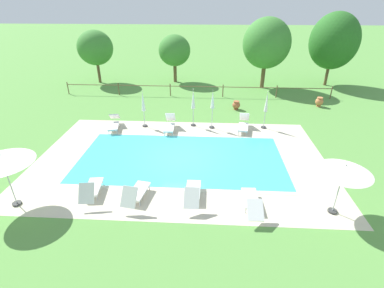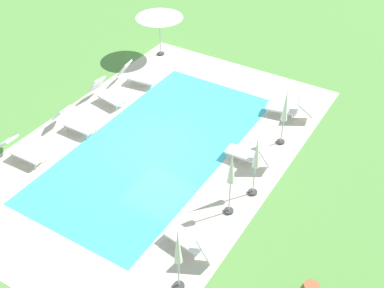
{
  "view_description": "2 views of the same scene",
  "coord_description": "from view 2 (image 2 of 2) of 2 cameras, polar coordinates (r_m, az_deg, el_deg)",
  "views": [
    {
      "loc": [
        1.34,
        -12.93,
        7.57
      ],
      "look_at": [
        0.55,
        0.5,
        0.6
      ],
      "focal_mm": 26.74,
      "sensor_mm": 36.0,
      "label": 1
    },
    {
      "loc": [
        12.05,
        8.95,
        11.84
      ],
      "look_at": [
        0.08,
        1.66,
        0.87
      ],
      "focal_mm": 46.1,
      "sensor_mm": 36.0,
      "label": 2
    }
  ],
  "objects": [
    {
      "name": "sun_lounger_north_mid",
      "position": [
        19.35,
        -19.03,
        -0.74
      ],
      "size": [
        0.65,
        2.03,
        0.81
      ],
      "color": "white",
      "rests_on": "ground"
    },
    {
      "name": "patio_umbrella_closed_row_centre",
      "position": [
        16.17,
        7.44,
        -1.49
      ],
      "size": [
        0.32,
        0.32,
        2.49
      ],
      "color": "#383838",
      "rests_on": "ground"
    },
    {
      "name": "swimming_pool_water",
      "position": [
        19.11,
        -4.12,
        -0.3
      ],
      "size": [
        10.59,
        5.28,
        0.01
      ],
      "primitive_type": "cube",
      "color": "#42CCD6",
      "rests_on": "ground"
    },
    {
      "name": "sun_lounger_south_mid",
      "position": [
        21.73,
        -9.74,
        5.71
      ],
      "size": [
        0.89,
        1.89,
        1.02
      ],
      "color": "white",
      "rests_on": "ground"
    },
    {
      "name": "sun_lounger_south_far",
      "position": [
        20.95,
        11.16,
        4.08
      ],
      "size": [
        0.97,
        2.07,
        0.85
      ],
      "color": "white",
      "rests_on": "ground"
    },
    {
      "name": "sun_lounger_north_far",
      "position": [
        20.25,
        -13.43,
        2.44
      ],
      "size": [
        0.61,
        1.93,
        0.93
      ],
      "color": "white",
      "rests_on": "ground"
    },
    {
      "name": "pool_deck_paving",
      "position": [
        19.12,
        -4.12,
        -0.31
      ],
      "size": [
        14.96,
        9.65,
        0.01
      ],
      "primitive_type": "cube",
      "color": "beige",
      "rests_on": "ground"
    },
    {
      "name": "pool_coping_rim",
      "position": [
        19.11,
        -4.12,
        -0.29
      ],
      "size": [
        11.07,
        5.76,
        0.01
      ],
      "color": "beige",
      "rests_on": "ground"
    },
    {
      "name": "sun_lounger_north_near_steps",
      "position": [
        18.23,
        6.72,
        -1.14
      ],
      "size": [
        0.65,
        1.86,
        1.0
      ],
      "color": "white",
      "rests_on": "ground"
    },
    {
      "name": "patio_umbrella_closed_row_mid_east",
      "position": [
        13.36,
        -1.62,
        -12.28
      ],
      "size": [
        0.32,
        0.32,
        2.45
      ],
      "color": "#383838",
      "rests_on": "ground"
    },
    {
      "name": "sun_lounger_north_end",
      "position": [
        15.11,
        0.03,
        -11.16
      ],
      "size": [
        0.87,
        1.93,
        0.98
      ],
      "color": "white",
      "rests_on": "ground"
    },
    {
      "name": "ground_plane",
      "position": [
        19.12,
        -4.12,
        -0.32
      ],
      "size": [
        160.0,
        160.0,
        0.0
      ],
      "primitive_type": "plane",
      "color": "#599342"
    },
    {
      "name": "sun_lounger_south_near_corner",
      "position": [
        22.9,
        -6.37,
        7.83
      ],
      "size": [
        0.81,
        1.89,
        1.01
      ],
      "color": "white",
      "rests_on": "ground"
    },
    {
      "name": "patio_umbrella_closed_row_mid_west",
      "position": [
        18.68,
        10.71,
        3.94
      ],
      "size": [
        0.32,
        0.32,
        2.42
      ],
      "color": "#383838",
      "rests_on": "ground"
    },
    {
      "name": "patio_umbrella_open_by_bench",
      "position": [
        24.56,
        -3.83,
        14.76
      ],
      "size": [
        2.32,
        2.32,
        2.39
      ],
      "color": "#383838",
      "rests_on": "ground"
    },
    {
      "name": "patio_umbrella_closed_row_west",
      "position": [
        15.36,
        4.55,
        -3.41
      ],
      "size": [
        0.32,
        0.32,
        2.53
      ],
      "color": "#383838",
      "rests_on": "ground"
    }
  ]
}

